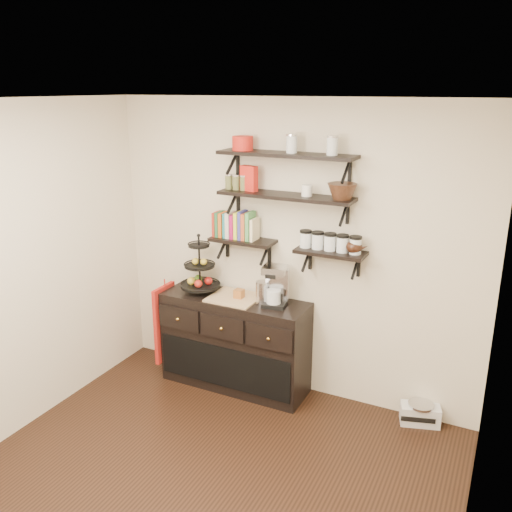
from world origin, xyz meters
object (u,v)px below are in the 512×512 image
object	(u,v)px
sideboard	(235,342)
radio	(420,414)
coffee_maker	(276,286)
fruit_stand	(200,273)

from	to	relation	value
sideboard	radio	distance (m)	1.77
coffee_maker	radio	bearing A→B (deg)	-5.51
coffee_maker	fruit_stand	bearing A→B (deg)	171.52
sideboard	fruit_stand	size ratio (longest dim) A/B	2.55
sideboard	coffee_maker	distance (m)	0.75
coffee_maker	sideboard	bearing A→B (deg)	173.55
sideboard	coffee_maker	xyz separation A→B (m)	(0.41, 0.03, 0.63)
fruit_stand	coffee_maker	size ratio (longest dim) A/B	1.46
coffee_maker	radio	world-z (taller)	coffee_maker
fruit_stand	radio	size ratio (longest dim) A/B	1.53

